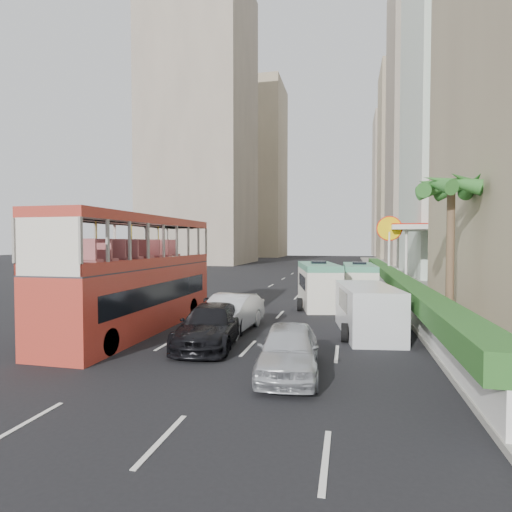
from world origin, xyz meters
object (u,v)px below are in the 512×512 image
(minibus_near, at_px, (318,285))
(shell_station, at_px, (425,255))
(car_silver_lane_a, at_px, (230,332))
(double_decker_bus, at_px, (138,273))
(car_black, at_px, (211,344))
(minibus_far, at_px, (359,284))
(van_asset, at_px, (325,287))
(palm_tree, at_px, (450,254))
(car_silver_lane_b, at_px, (289,374))
(panel_van_near, at_px, (367,310))
(panel_van_far, at_px, (357,272))

(minibus_near, height_order, shell_station, shell_station)
(car_silver_lane_a, bearing_deg, minibus_near, 72.35)
(double_decker_bus, distance_m, car_black, 5.10)
(double_decker_bus, bearing_deg, minibus_far, 45.78)
(van_asset, bearing_deg, double_decker_bus, -100.60)
(minibus_far, height_order, palm_tree, palm_tree)
(car_silver_lane_b, xyz_separation_m, shell_station, (8.54, 27.46, 2.75))
(double_decker_bus, distance_m, panel_van_near, 10.19)
(van_asset, distance_m, palm_tree, 16.42)
(palm_tree, distance_m, shell_station, 19.14)
(minibus_far, xyz_separation_m, palm_tree, (3.94, -6.13, 2.13))
(palm_tree, height_order, shell_station, palm_tree)
(shell_station, bearing_deg, panel_van_near, -105.60)
(double_decker_bus, distance_m, minibus_far, 14.19)
(minibus_near, xyz_separation_m, palm_tree, (6.40, -4.36, 2.07))
(minibus_near, bearing_deg, minibus_far, 23.91)
(palm_tree, bearing_deg, minibus_near, 145.74)
(car_silver_lane_a, distance_m, minibus_far, 11.31)
(panel_van_far, bearing_deg, minibus_near, -104.07)
(panel_van_near, bearing_deg, minibus_far, 82.18)
(car_silver_lane_b, relative_size, van_asset, 0.91)
(car_silver_lane_b, xyz_separation_m, panel_van_near, (2.51, 5.89, 1.03))
(minibus_far, bearing_deg, car_silver_lane_b, -101.25)
(panel_van_near, bearing_deg, minibus_near, 101.79)
(panel_van_near, height_order, palm_tree, palm_tree)
(van_asset, bearing_deg, shell_station, 36.95)
(car_silver_lane_a, distance_m, van_asset, 18.50)
(car_black, bearing_deg, car_silver_lane_b, -44.07)
(car_black, distance_m, panel_van_near, 6.80)
(minibus_far, xyz_separation_m, panel_van_near, (0.12, -8.71, -0.23))
(double_decker_bus, bearing_deg, car_silver_lane_b, -30.89)
(van_asset, height_order, shell_station, shell_station)
(van_asset, relative_size, panel_van_far, 1.06)
(van_asset, bearing_deg, car_silver_lane_a, -88.98)
(van_asset, xyz_separation_m, palm_tree, (6.54, -14.68, 3.38))
(car_silver_lane_a, relative_size, panel_van_near, 0.95)
(panel_van_near, height_order, shell_station, shell_station)
(car_black, distance_m, minibus_far, 13.29)
(double_decker_bus, xyz_separation_m, car_silver_lane_a, (4.17, 0.44, -2.53))
(double_decker_bus, relative_size, minibus_near, 1.86)
(car_silver_lane_a, height_order, car_black, car_silver_lane_a)
(minibus_near, bearing_deg, double_decker_bus, -143.29)
(car_silver_lane_b, distance_m, panel_van_near, 6.48)
(panel_van_near, bearing_deg, shell_station, 65.79)
(car_silver_lane_a, xyz_separation_m, minibus_far, (5.69, 9.69, 1.25))
(panel_van_far, bearing_deg, car_silver_lane_a, -108.55)
(car_silver_lane_b, bearing_deg, car_silver_lane_a, 119.06)
(palm_tree, bearing_deg, car_silver_lane_b, -126.82)
(car_silver_lane_b, bearing_deg, car_black, 136.74)
(car_black, relative_size, panel_van_near, 1.00)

